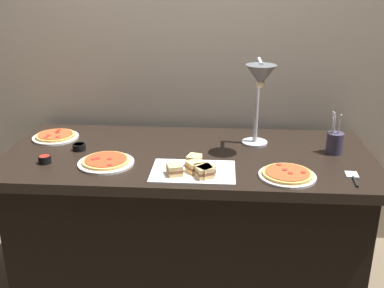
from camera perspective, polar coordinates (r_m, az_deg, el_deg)
ground_plane at (r=2.69m, az=-0.47°, el=-16.36°), size 8.00×8.00×0.00m
back_wall at (r=2.68m, az=0.31°, el=11.63°), size 4.40×0.04×2.40m
buffet_table at (r=2.48m, az=-0.49°, el=-9.22°), size 1.90×0.84×0.76m
heat_lamp at (r=2.24m, az=8.64°, el=7.60°), size 0.15×0.31×0.47m
pizza_plate_front at (r=2.21m, az=-10.92°, el=-2.24°), size 0.27×0.27×0.03m
pizza_plate_center at (r=2.08m, az=12.05°, el=-3.85°), size 0.26×0.26×0.03m
pizza_plate_raised_stand at (r=2.63m, az=-17.01°, el=0.94°), size 0.25×0.25×0.03m
sandwich_platter at (r=2.06m, az=0.27°, el=-3.30°), size 0.39×0.27×0.06m
sauce_cup_near at (r=2.42m, az=-14.20°, el=-0.34°), size 0.07×0.07×0.03m
sauce_cup_far at (r=2.30m, az=-18.28°, el=-1.85°), size 0.06×0.06×0.04m
utensil_holder at (r=2.41m, az=17.73°, el=0.20°), size 0.08×0.08×0.22m
serving_spatula at (r=2.15m, az=19.90°, el=-4.09°), size 0.06×0.17×0.01m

